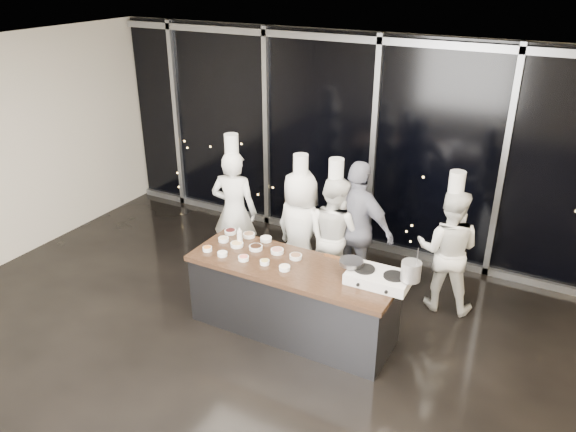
# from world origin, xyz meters

# --- Properties ---
(ground) EXTENTS (9.00, 9.00, 0.00)m
(ground) POSITION_xyz_m (0.00, 0.00, 0.00)
(ground) COLOR black
(ground) RESTS_ON ground
(room_shell) EXTENTS (9.02, 7.02, 3.21)m
(room_shell) POSITION_xyz_m (0.18, 0.00, 2.25)
(room_shell) COLOR beige
(room_shell) RESTS_ON ground
(window_wall) EXTENTS (8.90, 0.11, 3.20)m
(window_wall) POSITION_xyz_m (0.00, 3.43, 1.60)
(window_wall) COLOR black
(window_wall) RESTS_ON ground
(demo_counter) EXTENTS (2.46, 0.86, 0.90)m
(demo_counter) POSITION_xyz_m (0.00, 0.90, 0.45)
(demo_counter) COLOR #36363B
(demo_counter) RESTS_ON ground
(stove) EXTENTS (0.68, 0.45, 0.14)m
(stove) POSITION_xyz_m (1.00, 1.00, 0.96)
(stove) COLOR silver
(stove) RESTS_ON demo_counter
(frying_pan) EXTENTS (0.47, 0.27, 0.04)m
(frying_pan) POSITION_xyz_m (0.66, 1.01, 1.06)
(frying_pan) COLOR slate
(frying_pan) RESTS_ON stove
(stock_pot) EXTENTS (0.21, 0.21, 0.21)m
(stock_pot) POSITION_xyz_m (1.34, 1.00, 1.14)
(stock_pot) COLOR silver
(stock_pot) RESTS_ON stove
(prep_bowls) EXTENTS (1.19, 0.71, 0.05)m
(prep_bowls) POSITION_xyz_m (-0.62, 1.01, 0.93)
(prep_bowls) COLOR white
(prep_bowls) RESTS_ON demo_counter
(squeeze_bottle) EXTENTS (0.06, 0.06, 0.23)m
(squeeze_bottle) POSITION_xyz_m (-0.81, 1.05, 1.01)
(squeeze_bottle) COLOR white
(squeeze_bottle) RESTS_ON demo_counter
(chef_far_left) EXTENTS (0.73, 0.57, 2.00)m
(chef_far_left) POSITION_xyz_m (-1.42, 1.85, 0.91)
(chef_far_left) COLOR white
(chef_far_left) RESTS_ON ground
(chef_left) EXTENTS (0.93, 0.73, 1.89)m
(chef_left) POSITION_xyz_m (-0.39, 1.84, 0.84)
(chef_left) COLOR white
(chef_left) RESTS_ON ground
(chef_center) EXTENTS (0.95, 0.83, 1.86)m
(chef_center) POSITION_xyz_m (0.03, 1.99, 0.83)
(chef_center) COLOR white
(chef_center) RESTS_ON ground
(guest) EXTENTS (1.15, 0.69, 1.83)m
(guest) POSITION_xyz_m (0.31, 2.11, 0.91)
(guest) COLOR #141738
(guest) RESTS_ON ground
(chef_right) EXTENTS (0.85, 0.70, 1.85)m
(chef_right) POSITION_xyz_m (1.45, 2.28, 0.82)
(chef_right) COLOR white
(chef_right) RESTS_ON ground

